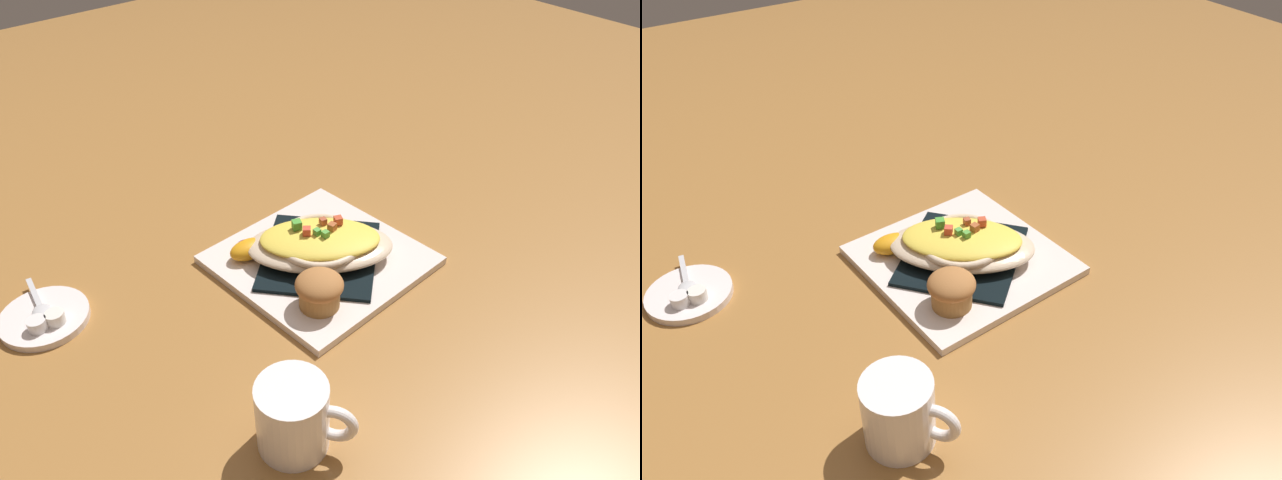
{
  "view_description": "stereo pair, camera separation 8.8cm",
  "coord_description": "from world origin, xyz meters",
  "views": [
    {
      "loc": [
        0.53,
        -0.46,
        0.57
      ],
      "look_at": [
        0.0,
        0.0,
        0.04
      ],
      "focal_mm": 35.44,
      "sensor_mm": 36.0,
      "label": 1
    },
    {
      "loc": [
        0.58,
        -0.39,
        0.57
      ],
      "look_at": [
        0.0,
        0.0,
        0.04
      ],
      "focal_mm": 35.44,
      "sensor_mm": 36.0,
      "label": 2
    }
  ],
  "objects": [
    {
      "name": "creamer_cup_0",
      "position": [
        -0.12,
        -0.36,
        0.02
      ],
      "size": [
        0.02,
        0.02,
        0.02
      ],
      "primitive_type": "cylinder",
      "color": "silver",
      "rests_on": "creamer_saucer"
    },
    {
      "name": "ground_plane",
      "position": [
        0.0,
        0.0,
        0.0
      ],
      "size": [
        2.6,
        2.6,
        0.0
      ],
      "primitive_type": "plane",
      "color": "#9F6A33"
    },
    {
      "name": "coffee_mug",
      "position": [
        0.21,
        -0.21,
        0.04
      ],
      "size": [
        0.1,
        0.08,
        0.08
      ],
      "color": "white",
      "rests_on": "ground_plane"
    },
    {
      "name": "orange_garnish",
      "position": [
        -0.07,
        -0.07,
        0.02
      ],
      "size": [
        0.06,
        0.06,
        0.03
      ],
      "color": "#5D185B",
      "rests_on": "square_plate"
    },
    {
      "name": "creamer_saucer",
      "position": [
        -0.14,
        -0.34,
        0.01
      ],
      "size": [
        0.11,
        0.11,
        0.01
      ],
      "primitive_type": "cylinder",
      "color": "white",
      "rests_on": "ground_plane"
    },
    {
      "name": "folded_napkin",
      "position": [
        0.0,
        0.0,
        0.01
      ],
      "size": [
        0.23,
        0.23,
        0.01
      ],
      "primitive_type": "cube",
      "rotation": [
        0.0,
        0.0,
        0.72
      ],
      "color": "black",
      "rests_on": "square_plate"
    },
    {
      "name": "gratin_dish",
      "position": [
        -0.0,
        0.0,
        0.04
      ],
      "size": [
        0.22,
        0.23,
        0.05
      ],
      "color": "beige",
      "rests_on": "folded_napkin"
    },
    {
      "name": "spoon",
      "position": [
        -0.15,
        -0.34,
        0.01
      ],
      "size": [
        0.09,
        0.03,
        0.01
      ],
      "color": "silver",
      "rests_on": "creamer_saucer"
    },
    {
      "name": "muffin",
      "position": [
        0.07,
        -0.07,
        0.04
      ],
      "size": [
        0.06,
        0.06,
        0.05
      ],
      "color": "#A36F38",
      "rests_on": "square_plate"
    },
    {
      "name": "creamer_cup_1",
      "position": [
        -0.12,
        -0.34,
        0.02
      ],
      "size": [
        0.02,
        0.02,
        0.02
      ],
      "primitive_type": "cylinder",
      "color": "white",
      "rests_on": "creamer_saucer"
    },
    {
      "name": "square_plate",
      "position": [
        0.0,
        0.0,
        0.01
      ],
      "size": [
        0.27,
        0.27,
        0.01
      ],
      "primitive_type": "cube",
      "rotation": [
        0.0,
        0.0,
        0.06
      ],
      "color": "white",
      "rests_on": "ground_plane"
    }
  ]
}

